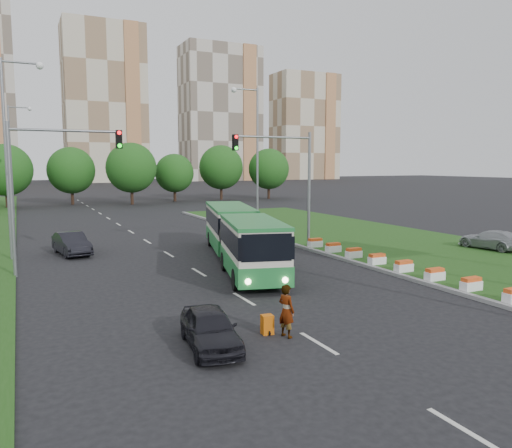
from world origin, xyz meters
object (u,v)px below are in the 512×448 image
traffic_mast_left (44,174)px  shopping_trolley (267,325)px  car_left_near (210,328)px  articulated_bus (236,235)px  car_median (491,240)px  traffic_mast_median (289,172)px  pedestrian (286,311)px  car_left_far (72,244)px

traffic_mast_left → shopping_trolley: bearing=-65.1°
car_left_near → articulated_bus: bearing=70.9°
car_median → traffic_mast_median: bearing=-34.1°
car_left_near → pedestrian: pedestrian is taller
articulated_bus → shopping_trolley: 12.86m
traffic_mast_left → car_left_far: bearing=73.4°
car_left_far → pedestrian: size_ratio=2.41×
traffic_mast_median → traffic_mast_left: 15.19m
car_left_near → car_left_far: size_ratio=0.86×
traffic_mast_median → articulated_bus: (-4.87, -2.33, -3.71)m
traffic_mast_left → pedestrian: 16.16m
articulated_bus → car_left_near: 14.02m
car_left_near → car_median: 24.88m
pedestrian → car_left_near: bearing=68.7°
car_left_far → pedestrian: (5.04, -19.62, 0.19)m
car_left_near → pedestrian: size_ratio=2.06×
car_left_near → car_left_far: 19.59m
pedestrian → traffic_mast_median: bearing=-46.9°
articulated_bus → car_median: 17.54m
car_left_far → shopping_trolley: size_ratio=6.53×
car_median → shopping_trolley: 22.67m
articulated_bus → car_left_far: size_ratio=3.69×
car_left_near → shopping_trolley: car_left_near is taller
articulated_bus → pedestrian: size_ratio=8.88×
traffic_mast_left → pedestrian: (6.72, -14.01, -4.44)m
traffic_mast_left → car_median: (27.37, -5.22, -4.56)m
car_left_far → shopping_trolley: car_left_far is taller
car_left_far → car_median: car_left_far is taller
car_left_far → pedestrian: 20.26m
articulated_bus → car_left_near: size_ratio=4.30×
traffic_mast_median → car_left_far: traffic_mast_median is taller
car_left_far → shopping_trolley: (4.59, -19.08, -0.39)m
articulated_bus → pedestrian: bearing=-90.8°
traffic_mast_median → car_left_far: bearing=161.1°
car_left_near → pedestrian: 2.70m
car_left_near → traffic_mast_median: bearing=60.6°
articulated_bus → shopping_trolley: articulated_bus is taller
articulated_bus → car_median: (17.09, -3.89, -0.85)m
traffic_mast_left → car_left_near: bearing=-73.7°
car_left_near → pedestrian: (2.68, -0.18, 0.27)m
traffic_mast_median → car_left_near: 19.13m
traffic_mast_median → shopping_trolley: traffic_mast_median is taller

